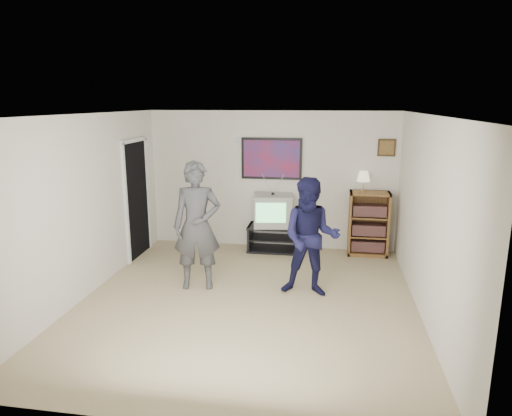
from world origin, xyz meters
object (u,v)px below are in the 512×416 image
(crt_television, at_px, (273,210))
(person_tall, at_px, (197,226))
(bookshelf, at_px, (368,224))
(media_stand, at_px, (274,238))
(person_short, at_px, (311,237))

(crt_television, distance_m, person_tall, 2.04)
(person_tall, bearing_deg, bookshelf, 24.69)
(crt_television, bearing_deg, person_tall, -123.39)
(media_stand, relative_size, crt_television, 1.42)
(crt_television, height_order, person_short, person_short)
(bookshelf, bearing_deg, person_short, -116.28)
(media_stand, xyz_separation_m, person_short, (0.72, -1.84, 0.60))
(media_stand, relative_size, bookshelf, 0.84)
(media_stand, distance_m, person_tall, 2.16)
(bookshelf, xyz_separation_m, person_short, (-0.93, -1.89, 0.27))
(media_stand, distance_m, person_short, 2.06)
(media_stand, xyz_separation_m, person_tall, (-0.89, -1.84, 0.69))
(person_short, bearing_deg, bookshelf, 66.30)
(crt_television, distance_m, person_short, 1.99)
(bookshelf, relative_size, person_tall, 0.61)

